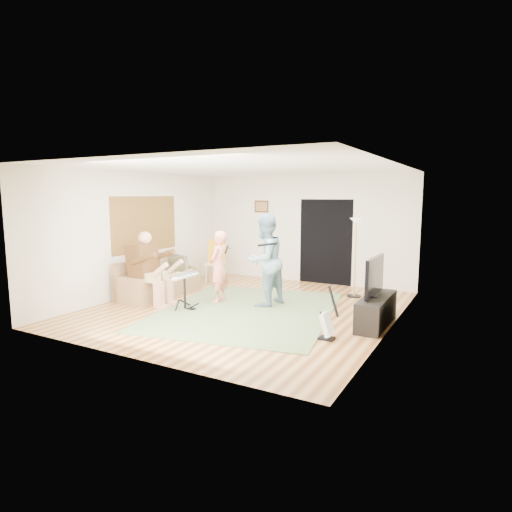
{
  "coord_description": "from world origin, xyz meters",
  "views": [
    {
      "loc": [
        4.09,
        -7.06,
        2.19
      ],
      "look_at": [
        0.06,
        0.3,
        1.0
      ],
      "focal_mm": 30.0,
      "sensor_mm": 36.0,
      "label": 1
    }
  ],
  "objects_px": {
    "television": "(375,276)",
    "dining_chair": "(216,268)",
    "sofa": "(157,283)",
    "tv_cabinet": "(376,311)",
    "guitar_spare": "(328,324)",
    "torchiere_lamp": "(356,243)",
    "drum_kit": "(185,294)",
    "guitarist": "(265,260)",
    "singer": "(218,267)"
  },
  "relations": [
    {
      "from": "tv_cabinet",
      "to": "torchiere_lamp",
      "type": "bearing_deg",
      "value": 115.99
    },
    {
      "from": "drum_kit",
      "to": "torchiere_lamp",
      "type": "relative_size",
      "value": 0.42
    },
    {
      "from": "guitar_spare",
      "to": "television",
      "type": "height_order",
      "value": "television"
    },
    {
      "from": "guitar_spare",
      "to": "torchiere_lamp",
      "type": "distance_m",
      "value": 3.13
    },
    {
      "from": "dining_chair",
      "to": "television",
      "type": "relative_size",
      "value": 1.02
    },
    {
      "from": "dining_chair",
      "to": "television",
      "type": "distance_m",
      "value": 4.68
    },
    {
      "from": "sofa",
      "to": "dining_chair",
      "type": "relative_size",
      "value": 1.84
    },
    {
      "from": "torchiere_lamp",
      "to": "television",
      "type": "distance_m",
      "value": 2.09
    },
    {
      "from": "sofa",
      "to": "guitarist",
      "type": "height_order",
      "value": "guitarist"
    },
    {
      "from": "guitarist",
      "to": "sofa",
      "type": "bearing_deg",
      "value": -69.32
    },
    {
      "from": "guitar_spare",
      "to": "drum_kit",
      "type": "bearing_deg",
      "value": 173.27
    },
    {
      "from": "sofa",
      "to": "guitar_spare",
      "type": "distance_m",
      "value": 4.42
    },
    {
      "from": "singer",
      "to": "dining_chair",
      "type": "xyz_separation_m",
      "value": [
        -1.13,
        1.59,
        -0.35
      ]
    },
    {
      "from": "sofa",
      "to": "drum_kit",
      "type": "distance_m",
      "value": 1.44
    },
    {
      "from": "guitarist",
      "to": "guitar_spare",
      "type": "relative_size",
      "value": 2.19
    },
    {
      "from": "guitarist",
      "to": "torchiere_lamp",
      "type": "distance_m",
      "value": 2.12
    },
    {
      "from": "drum_kit",
      "to": "guitarist",
      "type": "distance_m",
      "value": 1.69
    },
    {
      "from": "sofa",
      "to": "singer",
      "type": "height_order",
      "value": "singer"
    },
    {
      "from": "dining_chair",
      "to": "television",
      "type": "xyz_separation_m",
      "value": [
        4.34,
        -1.68,
        0.47
      ]
    },
    {
      "from": "tv_cabinet",
      "to": "drum_kit",
      "type": "bearing_deg",
      "value": -168.25
    },
    {
      "from": "guitar_spare",
      "to": "dining_chair",
      "type": "xyz_separation_m",
      "value": [
        -3.91,
        2.76,
        0.14
      ]
    },
    {
      "from": "drum_kit",
      "to": "sofa",
      "type": "bearing_deg",
      "value": 153.23
    },
    {
      "from": "singer",
      "to": "dining_chair",
      "type": "distance_m",
      "value": 1.98
    },
    {
      "from": "drum_kit",
      "to": "tv_cabinet",
      "type": "distance_m",
      "value": 3.58
    },
    {
      "from": "dining_chair",
      "to": "television",
      "type": "bearing_deg",
      "value": -40.97
    },
    {
      "from": "torchiere_lamp",
      "to": "guitarist",
      "type": "bearing_deg",
      "value": -130.26
    },
    {
      "from": "drum_kit",
      "to": "singer",
      "type": "distance_m",
      "value": 0.95
    },
    {
      "from": "television",
      "to": "drum_kit",
      "type": "bearing_deg",
      "value": -168.08
    },
    {
      "from": "tv_cabinet",
      "to": "sofa",
      "type": "bearing_deg",
      "value": -179.06
    },
    {
      "from": "torchiere_lamp",
      "to": "drum_kit",
      "type": "bearing_deg",
      "value": -134.82
    },
    {
      "from": "drum_kit",
      "to": "guitar_spare",
      "type": "distance_m",
      "value": 3.04
    },
    {
      "from": "guitar_spare",
      "to": "guitarist",
      "type": "bearing_deg",
      "value": 142.92
    },
    {
      "from": "tv_cabinet",
      "to": "television",
      "type": "xyz_separation_m",
      "value": [
        -0.05,
        -0.0,
        0.6
      ]
    },
    {
      "from": "sofa",
      "to": "tv_cabinet",
      "type": "relative_size",
      "value": 1.41
    },
    {
      "from": "sofa",
      "to": "torchiere_lamp",
      "type": "distance_m",
      "value": 4.43
    },
    {
      "from": "sofa",
      "to": "drum_kit",
      "type": "xyz_separation_m",
      "value": [
        1.29,
        -0.65,
        0.04
      ]
    },
    {
      "from": "singer",
      "to": "guitar_spare",
      "type": "distance_m",
      "value": 3.05
    },
    {
      "from": "sofa",
      "to": "guitar_spare",
      "type": "bearing_deg",
      "value": -13.15
    },
    {
      "from": "drum_kit",
      "to": "tv_cabinet",
      "type": "relative_size",
      "value": 0.51
    },
    {
      "from": "dining_chair",
      "to": "guitar_spare",
      "type": "bearing_deg",
      "value": -55.1
    },
    {
      "from": "torchiere_lamp",
      "to": "tv_cabinet",
      "type": "relative_size",
      "value": 1.22
    },
    {
      "from": "guitarist",
      "to": "tv_cabinet",
      "type": "height_order",
      "value": "guitarist"
    },
    {
      "from": "drum_kit",
      "to": "tv_cabinet",
      "type": "height_order",
      "value": "drum_kit"
    },
    {
      "from": "guitarist",
      "to": "dining_chair",
      "type": "height_order",
      "value": "guitarist"
    },
    {
      "from": "television",
      "to": "dining_chair",
      "type": "bearing_deg",
      "value": 158.89
    },
    {
      "from": "singer",
      "to": "torchiere_lamp",
      "type": "xyz_separation_m",
      "value": [
        2.34,
        1.79,
        0.44
      ]
    },
    {
      "from": "guitarist",
      "to": "television",
      "type": "relative_size",
      "value": 1.75
    },
    {
      "from": "guitarist",
      "to": "tv_cabinet",
      "type": "bearing_deg",
      "value": 96.1
    },
    {
      "from": "sofa",
      "to": "tv_cabinet",
      "type": "distance_m",
      "value": 4.79
    },
    {
      "from": "dining_chair",
      "to": "sofa",
      "type": "bearing_deg",
      "value": -122.64
    }
  ]
}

